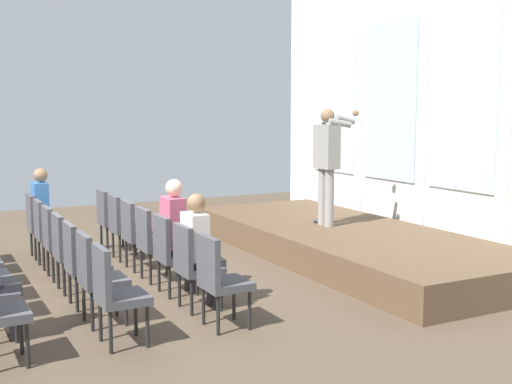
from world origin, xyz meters
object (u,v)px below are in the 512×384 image
at_px(speaker, 327,158).
at_px(chair_r0_c4, 171,250).
at_px(chair_r0_c0, 110,216).
at_px(audience_r0_c4, 177,231).
at_px(chair_r1_c1, 47,229).
at_px(chair_r0_c6, 219,276).
at_px(chair_r0_c5, 193,262).
at_px(chair_r1_c0, 39,222).
at_px(chair_r1_c4, 81,259).
at_px(chair_r1_c3, 68,248).
at_px(chair_r0_c1, 122,223).
at_px(audience_r1_c0, 44,208).
at_px(chair_r0_c2, 136,231).
at_px(chair_r1_c2, 57,238).
at_px(audience_r0_c5, 200,245).
at_px(chair_r0_c3, 152,240).
at_px(mic_stand, 323,201).
at_px(chair_r1_c6, 114,289).
at_px(chair_r1_c5, 96,273).

distance_m(speaker, chair_r0_c4, 3.18).
height_order(chair_r0_c0, audience_r0_c4, audience_r0_c4).
bearing_deg(chair_r1_c1, chair_r0_c6, 17.10).
height_order(speaker, chair_r0_c5, speaker).
bearing_deg(chair_r1_c0, chair_r0_c0, 90.00).
relative_size(chair_r0_c6, chair_r1_c4, 1.00).
bearing_deg(chair_r0_c5, chair_r1_c3, -142.43).
xyz_separation_m(chair_r0_c1, audience_r1_c0, (-0.68, -0.96, 0.20)).
bearing_deg(chair_r0_c2, audience_r0_c4, 3.34).
bearing_deg(chair_r1_c2, chair_r0_c0, 142.43).
distance_m(chair_r0_c2, audience_r0_c4, 1.38).
distance_m(chair_r0_c4, audience_r0_c5, 0.71).
xyz_separation_m(chair_r0_c2, chair_r1_c2, (0.00, -1.05, 0.00)).
relative_size(audience_r0_c4, chair_r1_c3, 1.45).
height_order(chair_r0_c3, audience_r0_c5, audience_r0_c5).
height_order(chair_r0_c6, chair_r1_c0, same).
bearing_deg(chair_r1_c2, chair_r1_c3, 0.00).
height_order(mic_stand, audience_r0_c5, mic_stand).
distance_m(audience_r0_c5, chair_r1_c4, 1.33).
bearing_deg(chair_r0_c0, chair_r1_c1, -56.98).
xyz_separation_m(mic_stand, chair_r0_c3, (0.61, -2.95, -0.22)).
relative_size(chair_r0_c6, chair_r1_c0, 1.00).
bearing_deg(chair_r0_c2, chair_r0_c6, 0.00).
height_order(audience_r0_c5, chair_r1_c6, audience_r0_c5).
bearing_deg(chair_r1_c6, chair_r1_c0, 180.00).
xyz_separation_m(chair_r0_c0, chair_r1_c1, (0.68, -1.05, 0.00)).
bearing_deg(speaker, chair_r1_c1, -104.38).
height_order(chair_r0_c0, chair_r1_c3, same).
xyz_separation_m(chair_r0_c4, audience_r0_c4, (-0.00, 0.08, 0.22)).
distance_m(audience_r0_c4, chair_r0_c6, 1.38).
relative_size(chair_r1_c3, chair_r1_c4, 1.00).
xyz_separation_m(chair_r0_c5, chair_r1_c6, (0.68, -1.05, 0.00)).
height_order(chair_r0_c2, audience_r1_c0, audience_r1_c0).
relative_size(chair_r0_c3, audience_r0_c4, 0.69).
distance_m(audience_r1_c0, chair_r1_c5, 3.40).
height_order(mic_stand, chair_r0_c4, mic_stand).
relative_size(chair_r1_c0, chair_r1_c5, 1.00).
bearing_deg(mic_stand, chair_r1_c1, -100.64).
bearing_deg(audience_r1_c0, chair_r0_c6, 13.30).
bearing_deg(chair_r0_c6, chair_r1_c5, -123.02).
xyz_separation_m(chair_r0_c2, chair_r1_c4, (1.36, -1.05, 0.00)).
height_order(mic_stand, chair_r1_c6, mic_stand).
height_order(speaker, chair_r1_c4, speaker).
bearing_deg(chair_r0_c4, chair_r1_c2, -142.43).
bearing_deg(mic_stand, chair_r1_c2, -91.03).
bearing_deg(audience_r0_c4, chair_r1_c1, -151.12).
distance_m(chair_r0_c5, chair_r1_c4, 1.25).
bearing_deg(audience_r0_c5, chair_r1_c3, -140.27).
bearing_deg(chair_r1_c0, chair_r1_c2, 0.00).
bearing_deg(chair_r1_c1, chair_r0_c5, 21.04).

